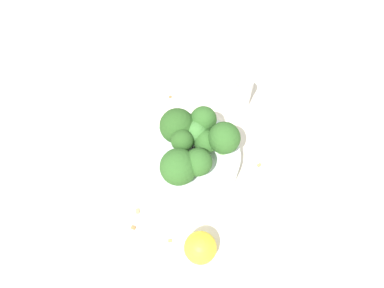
# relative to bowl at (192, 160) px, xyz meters

# --- Properties ---
(ground_plane) EXTENTS (3.00, 3.00, 0.00)m
(ground_plane) POSITION_rel_bowl_xyz_m (0.00, 0.00, -0.02)
(ground_plane) COLOR beige
(bowl) EXTENTS (0.16, 0.16, 0.04)m
(bowl) POSITION_rel_bowl_xyz_m (0.00, 0.00, 0.00)
(bowl) COLOR silver
(bowl) RESTS_ON ground_plane
(broccoli_floret_0) EXTENTS (0.05, 0.05, 0.06)m
(broccoli_floret_0) POSITION_rel_bowl_xyz_m (0.03, -0.02, 0.05)
(broccoli_floret_0) COLOR #84AD66
(broccoli_floret_0) RESTS_ON bowl
(broccoli_floret_1) EXTENTS (0.04, 0.04, 0.06)m
(broccoli_floret_1) POSITION_rel_bowl_xyz_m (-0.01, 0.05, 0.06)
(broccoli_floret_1) COLOR #8EB770
(broccoli_floret_1) RESTS_ON bowl
(broccoli_floret_2) EXTENTS (0.06, 0.06, 0.06)m
(broccoli_floret_2) POSITION_rel_bowl_xyz_m (-0.04, 0.02, 0.05)
(broccoli_floret_2) COLOR #8EB770
(broccoli_floret_2) RESTS_ON bowl
(broccoli_floret_3) EXTENTS (0.04, 0.04, 0.05)m
(broccoli_floret_3) POSITION_rel_bowl_xyz_m (-0.01, 0.02, 0.05)
(broccoli_floret_3) COLOR #7A9E5B
(broccoli_floret_3) RESTS_ON bowl
(broccoli_floret_4) EXTENTS (0.04, 0.04, 0.06)m
(broccoli_floret_4) POSITION_rel_bowl_xyz_m (-0.02, -0.01, 0.06)
(broccoli_floret_4) COLOR #7A9E5B
(broccoli_floret_4) RESTS_ON bowl
(broccoli_floret_5) EXTENTS (0.06, 0.06, 0.06)m
(broccoli_floret_5) POSITION_rel_bowl_xyz_m (0.01, -0.04, 0.05)
(broccoli_floret_5) COLOR #84AD66
(broccoli_floret_5) RESTS_ON bowl
(broccoli_floret_6) EXTENTS (0.05, 0.05, 0.07)m
(broccoli_floret_6) POSITION_rel_bowl_xyz_m (0.04, 0.04, 0.06)
(broccoli_floret_6) COLOR #84AD66
(broccoli_floret_6) RESTS_ON bowl
(broccoli_floret_7) EXTENTS (0.04, 0.04, 0.05)m
(broccoli_floret_7) POSITION_rel_bowl_xyz_m (0.01, 0.02, 0.05)
(broccoli_floret_7) COLOR #8EB770
(broccoli_floret_7) RESTS_ON bowl
(pepper_shaker) EXTENTS (0.03, 0.03, 0.07)m
(pepper_shaker) POSITION_rel_bowl_xyz_m (0.00, 0.16, 0.02)
(pepper_shaker) COLOR silver
(pepper_shaker) RESTS_ON ground_plane
(lemon_wedge) EXTENTS (0.05, 0.05, 0.05)m
(lemon_wedge) POSITION_rel_bowl_xyz_m (0.10, -0.12, 0.00)
(lemon_wedge) COLOR yellow
(lemon_wedge) RESTS_ON ground_plane
(almond_crumb_0) EXTENTS (0.01, 0.01, 0.01)m
(almond_crumb_0) POSITION_rel_bowl_xyz_m (-0.01, -0.15, -0.02)
(almond_crumb_0) COLOR olive
(almond_crumb_0) RESTS_ON ground_plane
(almond_crumb_1) EXTENTS (0.01, 0.01, 0.01)m
(almond_crumb_1) POSITION_rel_bowl_xyz_m (0.05, -0.13, -0.02)
(almond_crumb_1) COLOR #AD7F4C
(almond_crumb_1) RESTS_ON ground_plane
(almond_crumb_2) EXTENTS (0.01, 0.01, 0.01)m
(almond_crumb_2) POSITION_rel_bowl_xyz_m (-0.02, -0.12, -0.02)
(almond_crumb_2) COLOR tan
(almond_crumb_2) RESTS_ON ground_plane
(almond_crumb_3) EXTENTS (0.01, 0.01, 0.01)m
(almond_crumb_3) POSITION_rel_bowl_xyz_m (-0.12, 0.10, -0.02)
(almond_crumb_3) COLOR olive
(almond_crumb_3) RESTS_ON ground_plane
(almond_crumb_4) EXTENTS (0.01, 0.01, 0.01)m
(almond_crumb_4) POSITION_rel_bowl_xyz_m (0.10, 0.07, -0.02)
(almond_crumb_4) COLOR #AD7F4C
(almond_crumb_4) RESTS_ON ground_plane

